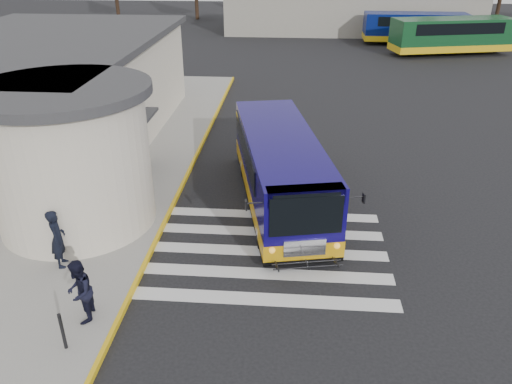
# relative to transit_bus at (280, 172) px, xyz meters

# --- Properties ---
(ground) EXTENTS (140.00, 140.00, 0.00)m
(ground) POSITION_rel_transit_bus_xyz_m (0.07, -2.55, -1.29)
(ground) COLOR black
(ground) RESTS_ON ground
(sidewalk) EXTENTS (10.00, 34.00, 0.15)m
(sidewalk) POSITION_rel_transit_bus_xyz_m (-8.93, 1.45, -1.21)
(sidewalk) COLOR gray
(sidewalk) RESTS_ON ground
(curb_strip) EXTENTS (0.12, 34.00, 0.16)m
(curb_strip) POSITION_rel_transit_bus_xyz_m (-3.98, 1.45, -1.21)
(curb_strip) COLOR yellow
(curb_strip) RESTS_ON ground
(station_building) EXTENTS (12.70, 18.70, 4.80)m
(station_building) POSITION_rel_transit_bus_xyz_m (-10.78, 4.36, 1.28)
(station_building) COLOR beige
(station_building) RESTS_ON ground
(crosswalk) EXTENTS (8.00, 5.35, 0.01)m
(crosswalk) POSITION_rel_transit_bus_xyz_m (-0.43, -3.35, -1.28)
(crosswalk) COLOR silver
(crosswalk) RESTS_ON ground
(depot_building) EXTENTS (26.40, 8.40, 4.20)m
(depot_building) POSITION_rel_transit_bus_xyz_m (6.07, 39.45, 0.82)
(depot_building) COLOR gray
(depot_building) RESTS_ON ground
(transit_bus) EXTENTS (4.68, 9.84, 2.70)m
(transit_bus) POSITION_rel_transit_bus_xyz_m (0.00, 0.00, 0.00)
(transit_bus) COLOR #0F0758
(transit_bus) RESTS_ON ground
(pedestrian_a) EXTENTS (0.61, 0.77, 1.86)m
(pedestrian_a) POSITION_rel_transit_bus_xyz_m (-6.43, -4.76, -0.21)
(pedestrian_a) COLOR black
(pedestrian_a) RESTS_ON sidewalk
(pedestrian_b) EXTENTS (0.81, 0.96, 1.77)m
(pedestrian_b) POSITION_rel_transit_bus_xyz_m (-4.84, -7.08, -0.26)
(pedestrian_b) COLOR black
(pedestrian_b) RESTS_ON sidewalk
(bollard) EXTENTS (0.08, 0.08, 1.04)m
(bollard) POSITION_rel_transit_bus_xyz_m (-4.90, -8.11, -0.62)
(bollard) COLOR black
(bollard) RESTS_ON sidewalk
(far_bus_a) EXTENTS (9.44, 2.73, 2.43)m
(far_bus_a) POSITION_rel_transit_bus_xyz_m (11.51, 32.98, 0.29)
(far_bus_a) COLOR #07155C
(far_bus_a) RESTS_ON ground
(far_bus_b) EXTENTS (10.48, 5.09, 2.61)m
(far_bus_b) POSITION_rel_transit_bus_xyz_m (13.60, 28.31, 0.40)
(far_bus_b) COLOR #114220
(far_bus_b) RESTS_ON ground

